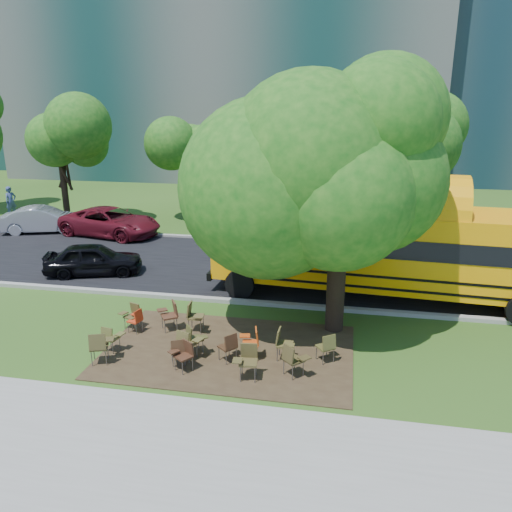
% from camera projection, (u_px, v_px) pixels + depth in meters
% --- Properties ---
extents(ground, '(160.00, 160.00, 0.00)m').
position_uv_depth(ground, '(200.00, 340.00, 14.90)').
color(ground, '#2A4B17').
rests_on(ground, ground).
extents(sidewalk, '(60.00, 4.00, 0.04)m').
position_uv_depth(sidewalk, '(129.00, 449.00, 10.20)').
color(sidewalk, gray).
rests_on(sidewalk, ground).
extents(dirt_patch, '(7.00, 4.50, 0.03)m').
position_uv_depth(dirt_patch, '(229.00, 351.00, 14.24)').
color(dirt_patch, '#382819').
rests_on(dirt_patch, ground).
extents(asphalt_road, '(80.00, 8.00, 0.04)m').
position_uv_depth(asphalt_road, '(248.00, 267.00, 21.45)').
color(asphalt_road, black).
rests_on(asphalt_road, ground).
extents(kerb_near, '(80.00, 0.25, 0.14)m').
position_uv_depth(kerb_near, '(225.00, 300.00, 17.69)').
color(kerb_near, gray).
rests_on(kerb_near, ground).
extents(kerb_far, '(80.00, 0.25, 0.14)m').
position_uv_depth(kerb_far, '(264.00, 241.00, 25.29)').
color(kerb_far, gray).
rests_on(kerb_far, ground).
extents(building_main, '(38.00, 16.00, 22.00)m').
position_uv_depth(building_main, '(226.00, 55.00, 46.82)').
color(building_main, '#63635E').
rests_on(building_main, ground).
extents(bg_tree_0, '(5.20, 5.20, 7.18)m').
position_uv_depth(bg_tree_0, '(59.00, 143.00, 27.88)').
color(bg_tree_0, black).
rests_on(bg_tree_0, ground).
extents(bg_tree_2, '(4.80, 4.80, 6.62)m').
position_uv_depth(bg_tree_2, '(196.00, 147.00, 29.55)').
color(bg_tree_2, black).
rests_on(bg_tree_2, ground).
extents(bg_tree_3, '(5.60, 5.60, 7.84)m').
position_uv_depth(bg_tree_3, '(431.00, 139.00, 25.10)').
color(bg_tree_3, black).
rests_on(bg_tree_3, ground).
extents(main_tree, '(7.20, 7.20, 9.03)m').
position_uv_depth(main_tree, '(343.00, 154.00, 13.99)').
color(main_tree, black).
rests_on(main_tree, ground).
extents(school_bus, '(13.47, 3.85, 3.25)m').
position_uv_depth(school_bus, '(417.00, 250.00, 17.34)').
color(school_bus, '#FFA008').
rests_on(school_bus, ground).
extents(chair_0, '(0.65, 0.72, 0.95)m').
position_uv_depth(chair_0, '(100.00, 345.00, 13.38)').
color(chair_0, '#463F1E').
rests_on(chair_0, ground).
extents(chair_1, '(0.60, 0.48, 0.82)m').
position_uv_depth(chair_1, '(110.00, 336.00, 14.03)').
color(chair_1, brown).
rests_on(chair_1, ground).
extents(chair_2, '(0.54, 0.63, 0.80)m').
position_uv_depth(chair_2, '(179.00, 349.00, 13.35)').
color(chair_2, '#3C2615').
rests_on(chair_2, ground).
extents(chair_3, '(0.72, 0.57, 0.84)m').
position_uv_depth(chair_3, '(184.00, 353.00, 13.08)').
color(chair_3, '#412517').
rests_on(chair_3, ground).
extents(chair_4, '(0.72, 0.57, 0.91)m').
position_uv_depth(chair_4, '(187.00, 342.00, 13.58)').
color(chair_4, brown).
rests_on(chair_4, ground).
extents(chair_5, '(0.62, 0.61, 0.94)m').
position_uv_depth(chair_5, '(247.00, 358.00, 12.69)').
color(chair_5, '#4D4221').
rests_on(chair_5, ground).
extents(chair_6, '(0.64, 0.61, 0.91)m').
position_uv_depth(chair_6, '(252.00, 340.00, 13.67)').
color(chair_6, '#B34313').
rests_on(chair_6, ground).
extents(chair_7, '(0.79, 0.62, 0.91)m').
position_uv_depth(chair_7, '(293.00, 358.00, 12.74)').
color(chair_7, '#463B1E').
rests_on(chair_7, ground).
extents(chair_8, '(0.46, 0.59, 0.77)m').
position_uv_depth(chair_8, '(136.00, 318.00, 15.26)').
color(chair_8, red).
rests_on(chair_8, ground).
extents(chair_9, '(0.79, 0.63, 0.95)m').
position_uv_depth(chair_9, '(171.00, 313.00, 15.40)').
color(chair_9, '#4A2A1A').
rests_on(chair_9, ground).
extents(chair_10, '(0.59, 0.62, 0.95)m').
position_uv_depth(chair_10, '(194.00, 314.00, 15.29)').
color(chair_10, brown).
rests_on(chair_10, ground).
extents(chair_11, '(0.59, 0.74, 0.87)m').
position_uv_depth(chair_11, '(229.00, 344.00, 13.51)').
color(chair_11, '#3D2516').
rests_on(chair_11, ground).
extents(chair_12, '(0.54, 0.61, 0.92)m').
position_uv_depth(chair_12, '(283.00, 342.00, 13.59)').
color(chair_12, brown).
rests_on(chair_12, ground).
extents(chair_13, '(0.58, 0.73, 0.87)m').
position_uv_depth(chair_13, '(327.00, 345.00, 13.48)').
color(chair_13, brown).
rests_on(chair_13, ground).
extents(chair_14, '(0.73, 0.58, 0.86)m').
position_uv_depth(chair_14, '(193.00, 337.00, 13.96)').
color(chair_14, '#43401D').
rests_on(chair_14, ground).
extents(chair_15, '(0.65, 0.51, 0.82)m').
position_uv_depth(chair_15, '(132.00, 313.00, 15.54)').
color(chair_15, '#4E4421').
rests_on(chair_15, ground).
extents(black_car, '(4.15, 2.65, 1.31)m').
position_uv_depth(black_car, '(94.00, 259.00, 20.39)').
color(black_car, black).
rests_on(black_car, ground).
extents(bg_car_silver, '(4.55, 2.77, 1.42)m').
position_uv_depth(bg_car_silver, '(43.00, 220.00, 26.94)').
color(bg_car_silver, '#A4A4A9').
rests_on(bg_car_silver, ground).
extents(bg_car_red, '(5.77, 3.50, 1.50)m').
position_uv_depth(bg_car_red, '(110.00, 222.00, 26.27)').
color(bg_car_red, '#570E19').
rests_on(bg_car_red, ground).
extents(pedestrian_a, '(0.69, 0.81, 1.89)m').
position_uv_depth(pedestrian_a, '(11.00, 202.00, 30.49)').
color(pedestrian_a, navy).
rests_on(pedestrian_a, ground).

